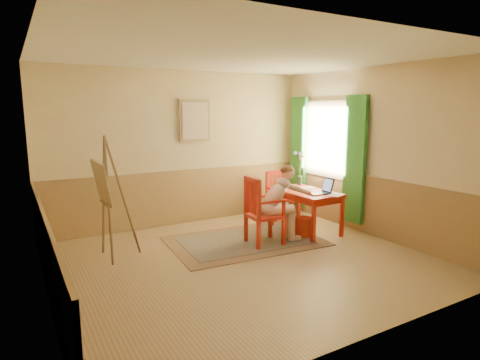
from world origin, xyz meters
TOP-DOWN VIEW (x-y plane):
  - room at (0.00, 0.00)m, footprint 5.04×4.54m
  - wainscot at (0.00, 0.80)m, footprint 5.00×4.50m
  - window at (2.42, 1.10)m, footprint 0.12×2.01m
  - wall_portrait at (0.25, 2.20)m, footprint 0.60×0.05m
  - rug at (0.44, 0.72)m, footprint 2.51×1.77m
  - table at (1.64, 0.67)m, footprint 0.76×1.22m
  - chair_left at (0.58, 0.45)m, footprint 0.53×0.51m
  - chair_back at (1.72, 1.61)m, footprint 0.45×0.47m
  - figure at (0.91, 0.44)m, footprint 0.93×0.42m
  - laptop at (1.72, 0.38)m, footprint 0.43×0.27m
  - papers at (1.74, 0.65)m, footprint 0.77×1.16m
  - vase at (1.90, 1.19)m, footprint 0.28×0.31m
  - wastebasket at (1.41, 0.44)m, footprint 0.33×0.33m
  - easel at (-1.64, 1.05)m, footprint 0.59×0.78m

SIDE VIEW (x-z plane):
  - rug at x=0.44m, z-range 0.00..0.02m
  - wastebasket at x=1.41m, z-range 0.00..0.33m
  - chair_back at x=1.72m, z-range 0.00..0.92m
  - wainscot at x=0.00m, z-range 0.00..1.00m
  - chair_left at x=0.58m, z-range 0.00..1.08m
  - table at x=1.64m, z-range 0.27..0.99m
  - figure at x=0.91m, z-range 0.06..1.30m
  - papers at x=1.74m, z-range 0.72..0.73m
  - laptop at x=1.72m, z-range 0.64..0.90m
  - vase at x=1.90m, z-range 0.69..1.32m
  - easel at x=-1.64m, z-range 0.16..1.92m
  - window at x=2.42m, z-range 0.25..2.45m
  - room at x=0.00m, z-range -0.02..2.82m
  - wall_portrait at x=0.25m, z-range 1.52..2.28m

